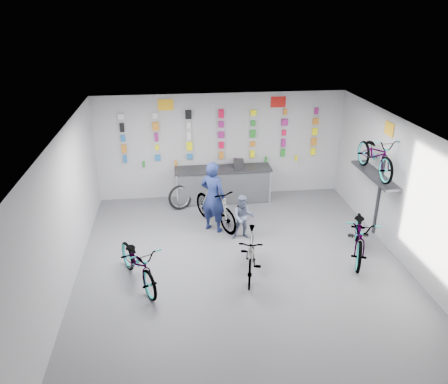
{
  "coord_description": "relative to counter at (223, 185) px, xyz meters",
  "views": [
    {
      "loc": [
        -1.36,
        -7.81,
        5.28
      ],
      "look_at": [
        -0.23,
        1.4,
        1.21
      ],
      "focal_mm": 35.0,
      "sensor_mm": 36.0,
      "label": 1
    }
  ],
  "objects": [
    {
      "name": "customer",
      "position": [
        0.22,
        -2.21,
        0.07
      ],
      "size": [
        0.56,
        0.45,
        1.12
      ],
      "primitive_type": "imported",
      "rotation": [
        0.0,
        0.0,
        -0.04
      ],
      "color": "slate",
      "rests_on": "floor"
    },
    {
      "name": "wall_left",
      "position": [
        -3.5,
        -3.54,
        1.01
      ],
      "size": [
        0.0,
        8.0,
        8.0
      ],
      "primitive_type": "plane",
      "rotation": [
        1.57,
        0.0,
        1.57
      ],
      "color": "#B5B5B7",
      "rests_on": "floor"
    },
    {
      "name": "wall_right",
      "position": [
        3.5,
        -3.54,
        1.01
      ],
      "size": [
        0.0,
        8.0,
        8.0
      ],
      "primitive_type": "plane",
      "rotation": [
        1.57,
        0.0,
        -1.57
      ],
      "color": "#B5B5B7",
      "rests_on": "floor"
    },
    {
      "name": "sign_side",
      "position": [
        3.48,
        -2.34,
        2.16
      ],
      "size": [
        0.02,
        0.4,
        0.3
      ],
      "primitive_type": "cube",
      "color": "yellow",
      "rests_on": "wall_right"
    },
    {
      "name": "bike_left",
      "position": [
        -2.17,
        -3.77,
        -0.0
      ],
      "size": [
        1.34,
        1.94,
        0.97
      ],
      "primitive_type": "imported",
      "rotation": [
        0.0,
        0.0,
        0.43
      ],
      "color": "gray",
      "rests_on": "floor"
    },
    {
      "name": "sign_left",
      "position": [
        -1.5,
        0.44,
        2.23
      ],
      "size": [
        0.42,
        0.02,
        0.3
      ],
      "primitive_type": "cube",
      "color": "yellow",
      "rests_on": "wall_back"
    },
    {
      "name": "bike_center",
      "position": [
        0.13,
        -3.73,
        0.01
      ],
      "size": [
        0.81,
        1.72,
        0.99
      ],
      "primitive_type": "imported",
      "rotation": [
        0.0,
        0.0,
        -0.22
      ],
      "color": "gray",
      "rests_on": "floor"
    },
    {
      "name": "bike_right",
      "position": [
        2.68,
        -3.28,
        0.05
      ],
      "size": [
        1.41,
        2.16,
        1.07
      ],
      "primitive_type": "imported",
      "rotation": [
        0.0,
        0.0,
        -0.38
      ],
      "color": "gray",
      "rests_on": "floor"
    },
    {
      "name": "wall_bracket",
      "position": [
        3.33,
        -2.34,
        0.98
      ],
      "size": [
        0.39,
        1.9,
        2.0
      ],
      "color": "#333338",
      "rests_on": "wall_right"
    },
    {
      "name": "wall_front",
      "position": [
        0.0,
        -7.54,
        1.01
      ],
      "size": [
        7.0,
        0.0,
        7.0
      ],
      "primitive_type": "plane",
      "rotation": [
        -1.57,
        0.0,
        0.0
      ],
      "color": "#B5B5B7",
      "rests_on": "floor"
    },
    {
      "name": "bike_wall",
      "position": [
        3.25,
        -2.34,
        1.57
      ],
      "size": [
        0.63,
        1.8,
        0.95
      ],
      "primitive_type": "imported",
      "color": "gray",
      "rests_on": "wall_bracket"
    },
    {
      "name": "ceiling",
      "position": [
        0.0,
        -3.54,
        2.51
      ],
      "size": [
        8.0,
        8.0,
        0.0
      ],
      "primitive_type": "plane",
      "rotation": [
        3.14,
        0.0,
        0.0
      ],
      "color": "white",
      "rests_on": "wall_back"
    },
    {
      "name": "register",
      "position": [
        0.44,
        0.01,
        0.62
      ],
      "size": [
        0.31,
        0.33,
        0.22
      ],
      "primitive_type": "cube",
      "rotation": [
        0.0,
        0.0,
        -0.11
      ],
      "color": "black",
      "rests_on": "counter"
    },
    {
      "name": "clerk",
      "position": [
        -0.45,
        -1.7,
        0.42
      ],
      "size": [
        0.79,
        0.73,
        1.81
      ],
      "primitive_type": "imported",
      "rotation": [
        0.0,
        0.0,
        2.54
      ],
      "color": "navy",
      "rests_on": "floor"
    },
    {
      "name": "merch_wall",
      "position": [
        0.03,
        0.39,
        1.32
      ],
      "size": [
        5.57,
        0.08,
        1.57
      ],
      "color": "#1F64A8",
      "rests_on": "wall_back"
    },
    {
      "name": "counter",
      "position": [
        0.0,
        0.0,
        0.0
      ],
      "size": [
        2.7,
        0.66,
        1.0
      ],
      "color": "black",
      "rests_on": "floor"
    },
    {
      "name": "floor",
      "position": [
        0.0,
        -3.54,
        -0.49
      ],
      "size": [
        8.0,
        8.0,
        0.0
      ],
      "primitive_type": "plane",
      "color": "#4F4F54",
      "rests_on": "ground"
    },
    {
      "name": "wall_back",
      "position": [
        0.0,
        0.46,
        1.01
      ],
      "size": [
        7.0,
        0.0,
        7.0
      ],
      "primitive_type": "plane",
      "rotation": [
        1.57,
        0.0,
        0.0
      ],
      "color": "#B5B5B7",
      "rests_on": "floor"
    },
    {
      "name": "spare_wheel",
      "position": [
        -1.23,
        -0.37,
        -0.15
      ],
      "size": [
        0.71,
        0.45,
        0.68
      ],
      "rotation": [
        0.0,
        0.0,
        0.39
      ],
      "color": "black",
      "rests_on": "floor"
    },
    {
      "name": "sign_right",
      "position": [
        1.6,
        0.44,
        2.23
      ],
      "size": [
        0.42,
        0.02,
        0.3
      ],
      "primitive_type": "cube",
      "color": "red",
      "rests_on": "wall_back"
    },
    {
      "name": "bike_service",
      "position": [
        -0.37,
        -1.47,
        0.05
      ],
      "size": [
        1.29,
        1.83,
        1.08
      ],
      "primitive_type": "imported",
      "rotation": [
        0.0,
        0.0,
        0.49
      ],
      "color": "gray",
      "rests_on": "floor"
    }
  ]
}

